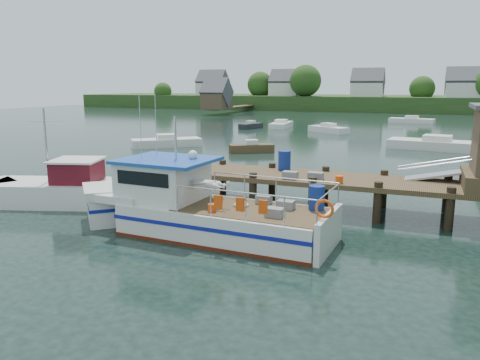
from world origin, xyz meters
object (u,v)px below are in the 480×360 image
(lobster_boat, at_px, (194,208))
(moored_c, at_px, (437,144))
(moored_rowboat, at_px, (251,148))
(work_boat, at_px, (59,189))
(dock, at_px, (438,163))
(moored_e, at_px, (251,125))
(moored_a, at_px, (167,142))
(moored_d, at_px, (281,124))
(moored_far, at_px, (412,120))
(moored_b, at_px, (328,129))

(lobster_boat, distance_m, moored_c, 27.82)
(moored_rowboat, bearing_deg, work_boat, -98.75)
(dock, relative_size, moored_e, 4.55)
(work_boat, bearing_deg, lobster_boat, -29.13)
(work_boat, xyz_separation_m, moored_a, (-5.56, 18.77, -0.27))
(dock, distance_m, lobster_boat, 9.41)
(work_boat, height_order, moored_rowboat, work_boat)
(moored_a, distance_m, moored_d, 21.50)
(work_boat, relative_size, moored_e, 2.17)
(moored_far, bearing_deg, moored_c, -89.27)
(dock, distance_m, moored_a, 26.00)
(moored_e, bearing_deg, moored_far, 48.77)
(work_boat, relative_size, moored_rowboat, 2.25)
(moored_rowboat, relative_size, moored_d, 0.59)
(moored_far, relative_size, moored_b, 1.25)
(moored_e, bearing_deg, moored_d, 48.13)
(dock, xyz_separation_m, moored_d, (-17.02, 36.53, -1.88))
(moored_a, bearing_deg, moored_d, 60.18)
(moored_c, bearing_deg, moored_b, 154.39)
(moored_rowboat, distance_m, moored_far, 36.48)
(moored_far, height_order, moored_d, moored_far)
(lobster_boat, distance_m, work_boat, 7.52)
(moored_rowboat, bearing_deg, dock, -50.13)
(dock, relative_size, lobster_boat, 1.64)
(moored_c, bearing_deg, dock, -72.67)
(moored_rowboat, height_order, moored_b, moored_b)
(lobster_boat, height_order, moored_e, lobster_boat)
(moored_d, bearing_deg, dock, -40.35)
(dock, bearing_deg, work_boat, -167.53)
(dock, relative_size, moored_c, 2.14)
(moored_far, distance_m, moored_c, 28.13)
(work_boat, bearing_deg, dock, -5.40)
(moored_d, xyz_separation_m, moored_e, (-3.03, -2.63, -0.01))
(moored_c, xyz_separation_m, moored_e, (-20.53, 12.24, -0.08))
(moored_a, bearing_deg, moored_rowboat, -23.75)
(lobster_boat, xyz_separation_m, moored_d, (-9.08, 41.39, -0.52))
(moored_d, distance_m, moored_e, 4.01)
(work_boat, xyz_separation_m, moored_far, (13.05, 53.05, -0.29))
(moored_b, bearing_deg, moored_a, -123.43)
(dock, xyz_separation_m, moored_e, (-20.06, 33.90, -1.89))
(moored_c, distance_m, moored_d, 22.96)
(moored_d, bearing_deg, moored_a, -75.68)
(lobster_boat, distance_m, moored_a, 24.02)
(dock, bearing_deg, moored_a, 143.63)
(moored_b, height_order, moored_e, moored_b)
(moored_rowboat, distance_m, moored_e, 20.39)
(moored_a, relative_size, moored_c, 0.74)
(dock, xyz_separation_m, work_boat, (-15.32, -3.39, -1.58))
(dock, relative_size, moored_d, 2.80)
(moored_a, relative_size, moored_e, 1.57)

